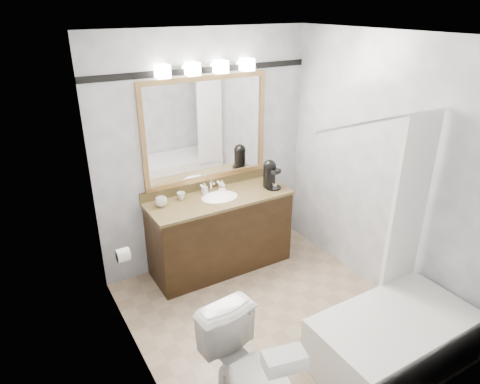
# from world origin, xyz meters

# --- Properties ---
(room) EXTENTS (2.42, 2.62, 2.52)m
(room) POSITION_xyz_m (0.00, 0.00, 1.25)
(room) COLOR #9E876B
(room) RESTS_ON ground
(vanity) EXTENTS (1.53, 0.58, 0.97)m
(vanity) POSITION_xyz_m (0.00, 1.02, 0.44)
(vanity) COLOR black
(vanity) RESTS_ON ground
(mirror) EXTENTS (1.40, 0.04, 1.10)m
(mirror) POSITION_xyz_m (0.00, 1.28, 1.50)
(mirror) COLOR #AD824E
(mirror) RESTS_ON room
(vanity_light_bar) EXTENTS (1.02, 0.14, 0.12)m
(vanity_light_bar) POSITION_xyz_m (0.00, 1.23, 2.13)
(vanity_light_bar) COLOR silver
(vanity_light_bar) RESTS_ON room
(accent_stripe) EXTENTS (2.40, 0.01, 0.06)m
(accent_stripe) POSITION_xyz_m (0.00, 1.29, 2.10)
(accent_stripe) COLOR black
(accent_stripe) RESTS_ON room
(bathtub) EXTENTS (1.30, 0.75, 1.96)m
(bathtub) POSITION_xyz_m (0.55, -0.90, 0.28)
(bathtub) COLOR white
(bathtub) RESTS_ON ground
(tp_roll) EXTENTS (0.11, 0.12, 0.12)m
(tp_roll) POSITION_xyz_m (-1.14, 0.66, 0.70)
(tp_roll) COLOR white
(tp_roll) RESTS_ON room
(toilet) EXTENTS (0.51, 0.81, 0.78)m
(toilet) POSITION_xyz_m (-0.72, -0.77, 0.39)
(toilet) COLOR white
(toilet) RESTS_ON ground
(tissue_box) EXTENTS (0.27, 0.19, 0.10)m
(tissue_box) POSITION_xyz_m (-0.72, -1.12, 0.83)
(tissue_box) COLOR white
(tissue_box) RESTS_ON toilet
(coffee_maker) EXTENTS (0.17, 0.20, 0.32)m
(coffee_maker) POSITION_xyz_m (0.59, 0.96, 1.01)
(coffee_maker) COLOR black
(coffee_maker) RESTS_ON vanity
(cup_left) EXTENTS (0.13, 0.13, 0.09)m
(cup_left) POSITION_xyz_m (-0.60, 1.12, 0.89)
(cup_left) COLOR white
(cup_left) RESTS_ON vanity
(cup_right) EXTENTS (0.11, 0.11, 0.08)m
(cup_right) POSITION_xyz_m (-0.37, 1.16, 0.89)
(cup_right) COLOR white
(cup_right) RESTS_ON vanity
(soap_bottle_a) EXTENTS (0.06, 0.06, 0.11)m
(soap_bottle_a) POSITION_xyz_m (-0.09, 1.18, 0.91)
(soap_bottle_a) COLOR white
(soap_bottle_a) RESTS_ON vanity
(soap_bottle_b) EXTENTS (0.09, 0.09, 0.09)m
(soap_bottle_b) POSITION_xyz_m (0.13, 1.20, 0.89)
(soap_bottle_b) COLOR white
(soap_bottle_b) RESTS_ON vanity
(soap_bar) EXTENTS (0.09, 0.07, 0.02)m
(soap_bar) POSITION_xyz_m (0.10, 1.13, 0.86)
(soap_bar) COLOR beige
(soap_bar) RESTS_ON vanity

